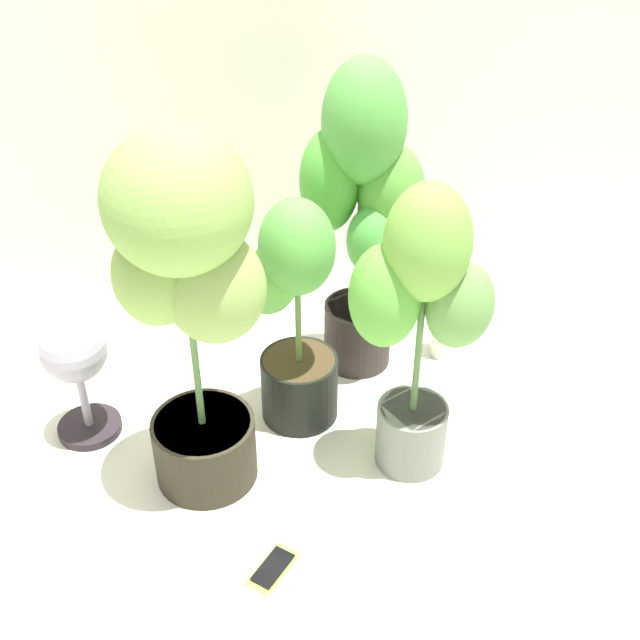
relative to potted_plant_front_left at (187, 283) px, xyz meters
The scene contains 8 objects.
ground_plane 0.67m from the potted_plant_front_left, 11.96° to the left, with size 8.00×8.00×0.00m, color silver.
potted_plant_front_left is the anchor object (origin of this frame).
potted_plant_center 0.42m from the potted_plant_front_left, 33.24° to the left, with size 0.28×0.24×0.70m.
potted_plant_front_right 0.56m from the potted_plant_front_left, ahead, with size 0.38×0.29×0.84m.
potted_plant_back_right 0.65m from the potted_plant_front_left, 35.76° to the left, with size 0.37×0.31×0.98m.
cell_phone 0.71m from the potted_plant_front_left, 72.74° to the right, with size 0.15×0.15×0.01m.
floor_fan 0.53m from the potted_plant_front_left, 140.97° to the left, with size 0.21×0.21×0.38m.
nutrient_bottle 1.01m from the potted_plant_front_left, 23.43° to the left, with size 0.09×0.09×0.27m.
Camera 1 is at (-0.33, -1.64, 1.62)m, focal length 45.91 mm.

